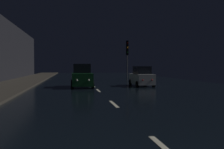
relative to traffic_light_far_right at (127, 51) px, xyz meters
name	(u,v)px	position (x,y,z in m)	size (l,w,h in m)	color
ground	(90,84)	(-5.37, -4.98, -3.89)	(27.74, 84.00, 0.02)	black
sidewalk_left	(17,84)	(-13.04, -4.98, -3.81)	(4.40, 84.00, 0.15)	#38332B
lane_centerline	(100,92)	(-5.37, -13.70, -3.87)	(0.16, 28.10, 0.01)	beige
traffic_light_far_right	(127,51)	(0.00, 0.00, 0.00)	(0.35, 0.48, 5.29)	#38383A
streetlamp_overhead	(5,8)	(-10.47, -19.62, 0.70)	(1.70, 0.44, 6.86)	#2D2D30
car_approaching_headlights	(82,77)	(-6.50, -9.69, -2.92)	(1.92, 4.17, 2.10)	#0F3819
car_parked_right_far	(142,77)	(-0.80, -9.27, -3.02)	(1.73, 3.74, 1.89)	silver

